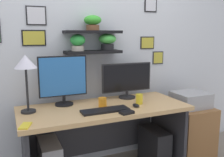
{
  "coord_description": "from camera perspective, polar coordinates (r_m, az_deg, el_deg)",
  "views": [
    {
      "loc": [
        -0.85,
        -2.16,
        1.44
      ],
      "look_at": [
        0.1,
        0.05,
        1.01
      ],
      "focal_mm": 39.9,
      "sensor_mm": 36.0,
      "label": 1
    }
  ],
  "objects": [
    {
      "name": "back_wall_assembly",
      "position": [
        2.73,
        -5.2,
        8.29
      ],
      "size": [
        4.4,
        0.24,
        2.7
      ],
      "color": "silver",
      "rests_on": "ground"
    },
    {
      "name": "desk",
      "position": [
        2.54,
        -2.15,
        -10.64
      ],
      "size": [
        1.62,
        0.68,
        0.75
      ],
      "color": "tan",
      "rests_on": "ground"
    },
    {
      "name": "monitor_left",
      "position": [
        2.47,
        -11.14,
        -0.14
      ],
      "size": [
        0.47,
        0.18,
        0.48
      ],
      "color": "black",
      "rests_on": "desk"
    },
    {
      "name": "monitor_right",
      "position": [
        2.71,
        3.42,
        -0.21
      ],
      "size": [
        0.57,
        0.18,
        0.38
      ],
      "color": "black",
      "rests_on": "desk"
    },
    {
      "name": "keyboard",
      "position": [
        2.27,
        -1.59,
        -7.28
      ],
      "size": [
        0.44,
        0.14,
        0.02
      ],
      "primitive_type": "cube",
      "color": "black",
      "rests_on": "desk"
    },
    {
      "name": "computer_mouse",
      "position": [
        2.42,
        5.51,
        -6.14
      ],
      "size": [
        0.06,
        0.09,
        0.03
      ],
      "primitive_type": "ellipsoid",
      "color": "black",
      "rests_on": "desk"
    },
    {
      "name": "desk_lamp",
      "position": [
        2.28,
        -19.18,
        2.72
      ],
      "size": [
        0.19,
        0.19,
        0.52
      ],
      "color": "black",
      "rests_on": "desk"
    },
    {
      "name": "cell_phone",
      "position": [
        2.03,
        -19.24,
        -10.17
      ],
      "size": [
        0.11,
        0.16,
        0.01
      ],
      "primitive_type": "cube",
      "rotation": [
        0.0,
        0.0,
        -0.35
      ],
      "color": "yellow",
      "rests_on": "desk"
    },
    {
      "name": "coffee_mug",
      "position": [
        2.4,
        -2.15,
        -5.47
      ],
      "size": [
        0.08,
        0.08,
        0.09
      ],
      "primitive_type": "cylinder",
      "color": "orange",
      "rests_on": "desk"
    },
    {
      "name": "pen_cup",
      "position": [
        2.51,
        6.27,
        -4.68
      ],
      "size": [
        0.07,
        0.07,
        0.1
      ],
      "primitive_type": "cylinder",
      "color": "yellow",
      "rests_on": "desk"
    },
    {
      "name": "scissors_tray",
      "position": [
        2.21,
        3.38,
        -7.73
      ],
      "size": [
        0.13,
        0.1,
        0.02
      ],
      "primitive_type": "cube",
      "rotation": [
        0.0,
        0.0,
        0.18
      ],
      "color": "black",
      "rests_on": "desk"
    },
    {
      "name": "drawer_cabinet",
      "position": [
        3.15,
        17.18,
        -11.47
      ],
      "size": [
        0.44,
        0.5,
        0.61
      ],
      "primitive_type": "cube",
      "color": "brown",
      "rests_on": "ground"
    },
    {
      "name": "printer",
      "position": [
        3.03,
        17.56,
        -4.63
      ],
      "size": [
        0.38,
        0.34,
        0.17
      ],
      "primitive_type": "cube",
      "color": "#9E9EA3",
      "rests_on": "drawer_cabinet"
    },
    {
      "name": "computer_tower_right",
      "position": [
        2.84,
        9.6,
        -15.48
      ],
      "size": [
        0.18,
        0.4,
        0.44
      ],
      "primitive_type": "cube",
      "color": "black",
      "rests_on": "ground"
    }
  ]
}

